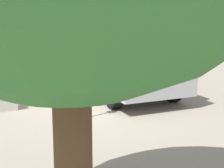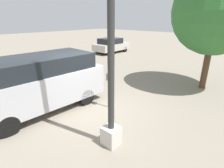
# 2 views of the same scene
# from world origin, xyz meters

# --- Properties ---
(ground_plane) EXTENTS (80.00, 80.00, 0.00)m
(ground_plane) POSITION_xyz_m (0.00, 0.00, 0.00)
(ground_plane) COLOR gray
(parking_meter_near) EXTENTS (0.21, 0.12, 1.49)m
(parking_meter_near) POSITION_xyz_m (-0.40, 0.44, 1.10)
(parking_meter_near) COLOR gray
(parking_meter_near) RESTS_ON ground
(parking_meter_far) EXTENTS (0.21, 0.12, 1.33)m
(parking_meter_far) POSITION_xyz_m (5.47, 0.63, 0.98)
(parking_meter_far) COLOR gray
(parking_meter_far) RESTS_ON ground
(lamp_post) EXTENTS (0.44, 0.44, 6.94)m
(lamp_post) POSITION_xyz_m (1.17, 1.99, 2.47)
(lamp_post) COLOR beige
(lamp_post) RESTS_ON ground
(parked_van) EXTENTS (4.79, 2.26, 2.07)m
(parked_van) POSITION_xyz_m (1.41, -1.42, 1.12)
(parked_van) COLOR #B2B2B7
(parked_van) RESTS_ON ground
(fire_hydrant) EXTENTS (0.19, 0.19, 0.81)m
(fire_hydrant) POSITION_xyz_m (5.02, 0.54, 0.40)
(fire_hydrant) COLOR red
(fire_hydrant) RESTS_ON ground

